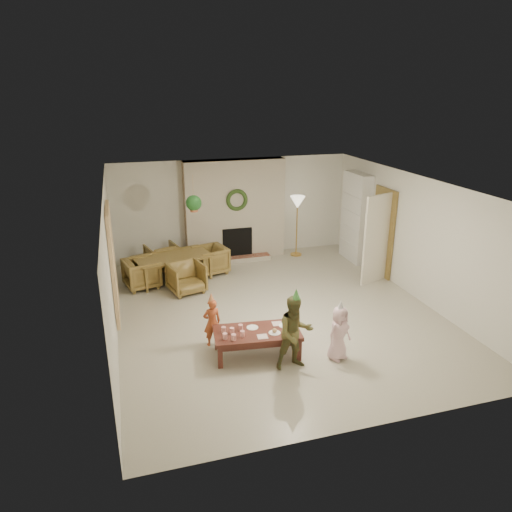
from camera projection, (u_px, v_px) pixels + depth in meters
name	position (u px, v px, depth m)	size (l,w,h in m)	color
floor	(276.00, 312.00, 9.22)	(7.00, 7.00, 0.00)	#B7B29E
ceiling	(278.00, 185.00, 8.38)	(7.00, 7.00, 0.00)	white
wall_back	(233.00, 208.00, 11.96)	(7.00, 7.00, 0.00)	silver
wall_front	(372.00, 343.00, 5.64)	(7.00, 7.00, 0.00)	silver
wall_left	(110.00, 268.00, 8.00)	(7.00, 7.00, 0.00)	silver
wall_right	(417.00, 238.00, 9.59)	(7.00, 7.00, 0.00)	silver
fireplace_mass	(235.00, 210.00, 11.78)	(2.50, 0.40, 2.50)	#552E16
fireplace_hearth	(239.00, 259.00, 11.86)	(1.60, 0.30, 0.12)	maroon
fireplace_firebox	(237.00, 242.00, 11.88)	(0.75, 0.12, 0.75)	black
fireplace_wreath	(237.00, 200.00, 11.47)	(0.54, 0.54, 0.10)	#223F17
floor_lamp_base	(296.00, 254.00, 12.34)	(0.29, 0.29, 0.03)	gold
floor_lamp_post	(297.00, 228.00, 12.10)	(0.03, 0.03, 1.41)	gold
floor_lamp_shade	(298.00, 202.00, 11.87)	(0.38, 0.38, 0.31)	beige
bookshelf_carcass	(356.00, 217.00, 11.68)	(0.30, 1.00, 2.20)	white
bookshelf_shelf_a	(353.00, 242.00, 11.89)	(0.30, 0.92, 0.03)	white
bookshelf_shelf_b	(354.00, 227.00, 11.76)	(0.30, 0.92, 0.03)	white
bookshelf_shelf_c	(355.00, 211.00, 11.62)	(0.30, 0.92, 0.03)	white
bookshelf_shelf_d	(357.00, 196.00, 11.49)	(0.30, 0.92, 0.03)	white
books_row_lower	(356.00, 239.00, 11.70)	(0.20, 0.40, 0.24)	#B83422
books_row_mid	(353.00, 221.00, 11.75)	(0.20, 0.44, 0.24)	navy
books_row_upper	(357.00, 207.00, 11.48)	(0.20, 0.36, 0.22)	#BD8728
door_frame	(383.00, 232.00, 10.74)	(0.05, 0.86, 2.04)	olive
door_leaf	(377.00, 239.00, 10.31)	(0.05, 0.80, 2.00)	beige
curtain_panel	(113.00, 263.00, 8.19)	(0.06, 1.20, 2.00)	beige
dining_table	(174.00, 268.00, 10.61)	(1.67, 0.93, 0.59)	olive
dining_chair_near	(186.00, 278.00, 10.01)	(0.69, 0.71, 0.65)	olive
dining_chair_far	(162.00, 258.00, 11.19)	(0.69, 0.71, 0.65)	olive
dining_chair_left	(142.00, 273.00, 10.25)	(0.69, 0.71, 0.65)	olive
dining_chair_right	(210.00, 260.00, 11.04)	(0.69, 0.71, 0.65)	olive
hanging_plant_cord	(193.00, 192.00, 9.50)	(0.01, 0.01, 0.70)	tan
hanging_plant_pot	(194.00, 209.00, 9.62)	(0.16, 0.16, 0.12)	#A45635
hanging_plant_foliage	(194.00, 203.00, 9.58)	(0.32, 0.32, 0.32)	#164418
coffee_table_top	(257.00, 333.00, 7.61)	(1.39, 0.70, 0.06)	#52241B
coffee_table_apron	(257.00, 337.00, 7.64)	(1.28, 0.59, 0.09)	#52241B
coffee_leg_fl	(220.00, 357.00, 7.32)	(0.07, 0.07, 0.36)	#52241B
coffee_leg_fr	(299.00, 350.00, 7.52)	(0.07, 0.07, 0.36)	#52241B
coffee_leg_bl	(217.00, 339.00, 7.85)	(0.07, 0.07, 0.36)	#52241B
coffee_leg_br	(290.00, 333.00, 8.05)	(0.07, 0.07, 0.36)	#52241B
cup_a	(225.00, 336.00, 7.35)	(0.07, 0.07, 0.10)	white
cup_b	(224.00, 330.00, 7.55)	(0.07, 0.07, 0.10)	white
cup_c	(234.00, 337.00, 7.32)	(0.07, 0.07, 0.10)	white
cup_d	(232.00, 331.00, 7.52)	(0.07, 0.07, 0.10)	white
cup_e	(242.00, 334.00, 7.42)	(0.07, 0.07, 0.10)	white
cup_f	(240.00, 327.00, 7.62)	(0.07, 0.07, 0.10)	white
plate_a	(252.00, 327.00, 7.71)	(0.19, 0.19, 0.01)	white
plate_b	(275.00, 333.00, 7.54)	(0.19, 0.19, 0.01)	white
plate_c	(285.00, 325.00, 7.77)	(0.19, 0.19, 0.01)	white
food_scoop	(275.00, 330.00, 7.53)	(0.07, 0.07, 0.07)	tan
napkin_left	(262.00, 337.00, 7.43)	(0.16, 0.16, 0.01)	#D59E9D
napkin_right	(277.00, 324.00, 7.84)	(0.16, 0.16, 0.01)	#D59E9D
child_red	(212.00, 322.00, 7.90)	(0.31, 0.20, 0.85)	#AA4824
party_hat_red	(211.00, 297.00, 7.74)	(0.12, 0.12, 0.16)	gold
child_plaid	(295.00, 333.00, 7.20)	(0.58, 0.45, 1.20)	brown
party_hat_plaid	(296.00, 295.00, 6.98)	(0.14, 0.14, 0.20)	#4BA345
child_pink	(339.00, 333.00, 7.49)	(0.45, 0.29, 0.91)	#F8C7D2
party_hat_pink	(341.00, 305.00, 7.32)	(0.12, 0.12, 0.16)	silver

